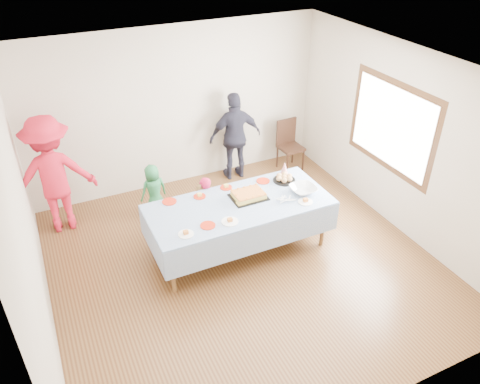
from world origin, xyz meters
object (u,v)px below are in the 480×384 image
Objects in this scene: party_table at (239,207)px; adult_left at (53,175)px; birthday_cake at (249,195)px; dining_chair at (289,142)px.

party_table is 1.38× the size of adult_left.
birthday_cake is 2.42m from dining_chair.
party_table is at bearing -154.86° from birthday_cake.
dining_chair is at bearing 45.97° from birthday_cake.
dining_chair is at bearing 44.41° from party_table.
birthday_cake is 0.52× the size of dining_chair.
adult_left is at bearing 179.24° from dining_chair.
dining_chair is 0.51× the size of adult_left.
party_table is at bearing 145.07° from adult_left.
adult_left reaches higher than party_table.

